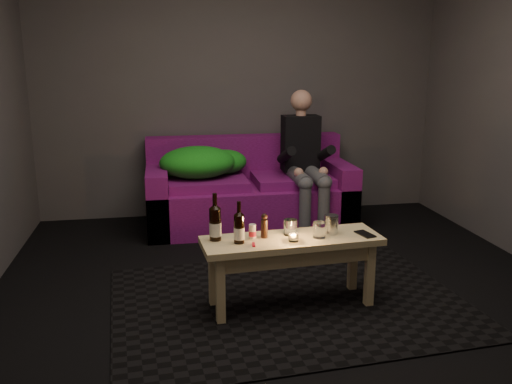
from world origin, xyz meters
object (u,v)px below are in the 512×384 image
(beer_bottle_a, at_px, (215,223))
(coffee_table, at_px, (292,250))
(beer_bottle_b, at_px, (239,228))
(person, at_px, (304,158))
(sofa, at_px, (249,194))
(steel_cup, at_px, (331,224))

(beer_bottle_a, bearing_deg, coffee_table, -4.62)
(coffee_table, distance_m, beer_bottle_b, 0.39)
(person, bearing_deg, coffee_table, -107.58)
(sofa, height_order, steel_cup, sofa)
(beer_bottle_a, bearing_deg, person, 58.15)
(person, bearing_deg, sofa, 162.76)
(sofa, distance_m, beer_bottle_a, 1.86)
(coffee_table, distance_m, steel_cup, 0.31)
(coffee_table, xyz_separation_m, beer_bottle_b, (-0.34, -0.04, 0.18))
(person, xyz_separation_m, beer_bottle_b, (-0.87, -1.69, -0.10))
(beer_bottle_a, distance_m, steel_cup, 0.75)
(sofa, distance_m, coffee_table, 1.81)
(coffee_table, relative_size, beer_bottle_a, 3.88)
(coffee_table, xyz_separation_m, steel_cup, (0.27, 0.04, 0.14))
(person, distance_m, beer_bottle_b, 1.90)
(sofa, distance_m, beer_bottle_b, 1.90)
(sofa, distance_m, person, 0.64)
(coffee_table, height_order, beer_bottle_a, beer_bottle_a)
(coffee_table, bearing_deg, steel_cup, 8.15)
(sofa, height_order, beer_bottle_b, sofa)
(person, xyz_separation_m, beer_bottle_a, (-1.00, -1.61, -0.09))
(sofa, xyz_separation_m, person, (0.50, -0.16, 0.36))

